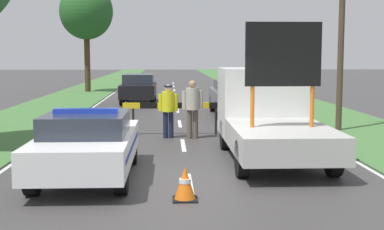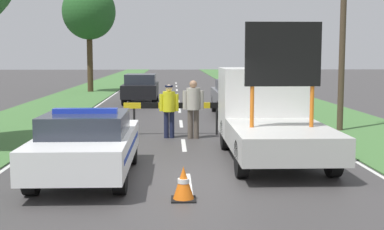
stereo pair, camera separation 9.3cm
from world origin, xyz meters
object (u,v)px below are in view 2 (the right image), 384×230
object	(u,v)px
utility_pole	(343,15)
road_barrier	(176,108)
roadside_tree_near_right	(89,12)
work_truck	(268,113)
queued_car_sedan_black	(141,88)
traffic_cone_centre_front	(183,183)
queued_car_suv_grey	(235,96)
police_car	(87,143)
traffic_cone_near_police	(108,122)
police_officer	(169,106)
pedestrian_civilian	(193,105)

from	to	relation	value
utility_pole	road_barrier	bearing A→B (deg)	-172.91
roadside_tree_near_right	work_truck	bearing A→B (deg)	-71.17
work_truck	queued_car_sedan_black	distance (m)	15.49
traffic_cone_centre_front	road_barrier	bearing A→B (deg)	90.69
road_barrier	queued_car_suv_grey	distance (m)	6.08
queued_car_suv_grey	work_truck	bearing A→B (deg)	88.57
traffic_cone_centre_front	police_car	bearing A→B (deg)	137.30
work_truck	traffic_cone_near_police	size ratio (longest dim) A/B	8.99
road_barrier	traffic_cone_near_police	size ratio (longest dim) A/B	5.51
work_truck	police_car	bearing A→B (deg)	25.62
police_car	traffic_cone_centre_front	distance (m)	2.70
police_officer	traffic_cone_centre_front	size ratio (longest dim) A/B	2.71
police_officer	queued_car_suv_grey	world-z (taller)	police_officer
pedestrian_civilian	queued_car_sedan_black	bearing A→B (deg)	94.79
police_car	traffic_cone_near_police	xyz separation A→B (m)	(-0.40, 6.86, -0.43)
police_car	queued_car_sedan_black	world-z (taller)	queued_car_sedan_black
police_officer	traffic_cone_near_police	bearing A→B (deg)	-13.86
road_barrier	police_officer	xyz separation A→B (m)	(-0.20, -0.62, 0.11)
pedestrian_civilian	roadside_tree_near_right	size ratio (longest dim) A/B	0.24
traffic_cone_near_police	traffic_cone_centre_front	distance (m)	8.99
police_car	roadside_tree_near_right	world-z (taller)	roadside_tree_near_right
traffic_cone_near_police	utility_pole	size ratio (longest dim) A/B	0.08
roadside_tree_near_right	police_officer	bearing A→B (deg)	-74.97
work_truck	utility_pole	xyz separation A→B (m)	(3.21, 4.29, 2.75)
work_truck	utility_pole	world-z (taller)	utility_pole
road_barrier	traffic_cone_centre_front	distance (m)	7.71
pedestrian_civilian	queued_car_suv_grey	xyz separation A→B (m)	(2.00, 6.27, -0.25)
road_barrier	queued_car_sedan_black	size ratio (longest dim) A/B	0.72
roadside_tree_near_right	utility_pole	bearing A→B (deg)	-59.72
work_truck	road_barrier	xyz separation A→B (m)	(-2.30, 3.60, -0.22)
pedestrian_civilian	queued_car_suv_grey	bearing A→B (deg)	66.33
traffic_cone_near_police	roadside_tree_near_right	xyz separation A→B (m)	(-3.45, 18.93, 5.10)
queued_car_suv_grey	traffic_cone_near_police	bearing A→B (deg)	43.40
traffic_cone_centre_front	queued_car_sedan_black	bearing A→B (deg)	95.59
traffic_cone_centre_front	roadside_tree_near_right	distance (m)	28.66
police_car	roadside_tree_near_right	bearing A→B (deg)	97.38
police_officer	roadside_tree_near_right	distance (m)	21.71
police_car	roadside_tree_near_right	xyz separation A→B (m)	(-3.85, 25.79, 4.67)
queued_car_suv_grey	queued_car_sedan_black	bearing A→B (deg)	-53.49
police_officer	traffic_cone_centre_front	bearing A→B (deg)	116.46
queued_car_sedan_black	roadside_tree_near_right	xyz separation A→B (m)	(-3.95, 8.58, 4.59)
pedestrian_civilian	roadside_tree_near_right	world-z (taller)	roadside_tree_near_right
police_officer	traffic_cone_near_police	world-z (taller)	police_officer
pedestrian_civilian	police_officer	bearing A→B (deg)	164.16
pedestrian_civilian	traffic_cone_near_police	distance (m)	3.38
road_barrier	queued_car_sedan_black	distance (m)	11.47
work_truck	queued_car_suv_grey	distance (m)	9.14
police_officer	queued_car_sedan_black	size ratio (longest dim) A/B	0.36
pedestrian_civilian	traffic_cone_centre_front	xyz separation A→B (m)	(-0.44, -6.94, -0.74)
traffic_cone_centre_front	police_officer	bearing A→B (deg)	92.40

